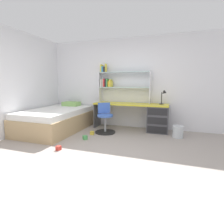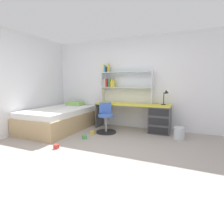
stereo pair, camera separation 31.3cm
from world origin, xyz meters
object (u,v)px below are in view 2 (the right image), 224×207
Objects in this scene: desk at (152,117)px; waste_bin at (179,133)px; toy_block_red_1 at (56,146)px; desk_lamp at (166,95)px; swivel_chair at (106,121)px; bookshelf_hutch at (119,81)px; bed_platform at (59,119)px; toy_block_green_2 at (84,137)px; toy_block_yellow_0 at (93,133)px.

waste_bin is at bearing -27.52° from desk.
desk is 25.02× the size of toy_block_red_1.
desk_lamp is 1.67m from swivel_chair.
desk is 1.37× the size of bookshelf_hutch.
toy_block_green_2 is (1.09, -0.46, -0.24)m from bed_platform.
bed_platform is 1.11m from toy_block_yellow_0.
desk_lamp is 0.50× the size of swivel_chair.
toy_block_yellow_0 is at bearing -167.37° from waste_bin.
bed_platform reaches higher than toy_block_red_1.
toy_block_red_1 is 0.75m from toy_block_green_2.
desk is 0.66m from desk_lamp.
bed_platform is 1.21m from toy_block_green_2.
bookshelf_hutch is at bearing 171.54° from desk.
desk_lamp is 2.08m from toy_block_yellow_0.
desk is 5.25× the size of desk_lamp.
desk is 1.20m from swivel_chair.
toy_block_red_1 is at bearing -104.43° from toy_block_green_2.
waste_bin is (0.69, -0.36, -0.27)m from desk.
waste_bin reaches higher than toy_block_yellow_0.
toy_block_green_2 is (-1.30, -1.20, -0.36)m from desk.
desk_lamp is 2.93m from bed_platform.
bookshelf_hutch reaches higher than toy_block_yellow_0.
desk_lamp reaches higher than toy_block_red_1.
desk_lamp is 1.38× the size of waste_bin.
toy_block_green_2 reaches higher than toy_block_yellow_0.
bed_platform reaches higher than toy_block_green_2.
desk is at bearing 31.68° from toy_block_yellow_0.
toy_block_red_1 is at bearing -144.35° from waste_bin.
bed_platform is at bearing 157.35° from toy_block_green_2.
bed_platform reaches higher than toy_block_yellow_0.
desk is at bearing 52.26° from toy_block_red_1.
waste_bin is 2.17m from toy_block_green_2.
desk reaches higher than waste_bin.
swivel_chair is at bearing -154.89° from desk.
desk_lamp is 2.27m from toy_block_green_2.
swivel_chair is at bearing -98.25° from bookshelf_hutch.
waste_bin is at bearing 12.63° from toy_block_yellow_0.
bookshelf_hutch is 1.97m from bed_platform.
desk is at bearing 152.48° from waste_bin.
bookshelf_hutch reaches higher than swivel_chair.
bookshelf_hutch is 1.93× the size of swivel_chair.
toy_block_red_1 is (-1.83, -1.99, -0.93)m from desk_lamp.
desk_lamp is (1.32, -0.09, -0.36)m from bookshelf_hutch.
bookshelf_hutch is 2.50m from toy_block_red_1.
swivel_chair is at bearing 52.95° from toy_block_yellow_0.
bookshelf_hutch is 1.38m from desk_lamp.
toy_block_green_2 is at bearing -107.65° from swivel_chair.
waste_bin is 2.06m from toy_block_yellow_0.
swivel_chair is 1.79m from waste_bin.
desk is 1.58m from toy_block_yellow_0.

